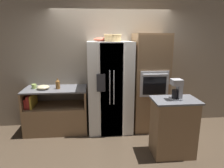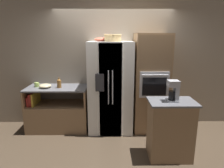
{
  "view_description": "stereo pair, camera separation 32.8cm",
  "coord_description": "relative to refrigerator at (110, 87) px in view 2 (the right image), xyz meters",
  "views": [
    {
      "loc": [
        -0.39,
        -3.88,
        1.97
      ],
      "look_at": [
        -0.03,
        -0.01,
        1.02
      ],
      "focal_mm": 32.0,
      "sensor_mm": 36.0,
      "label": 1
    },
    {
      "loc": [
        -0.07,
        -3.89,
        1.97
      ],
      "look_at": [
        -0.03,
        -0.01,
        1.02
      ],
      "focal_mm": 32.0,
      "sensor_mm": 36.0,
      "label": 2
    }
  ],
  "objects": [
    {
      "name": "coffee_maker",
      "position": [
        0.98,
        -1.04,
        0.23
      ],
      "size": [
        0.16,
        0.16,
        0.33
      ],
      "color": "#B2B2B7",
      "rests_on": "island_counter"
    },
    {
      "name": "wall_oven",
      "position": [
        0.83,
        0.02,
        0.08
      ],
      "size": [
        0.68,
        0.73,
        2.01
      ],
      "color": "#93704C",
      "rests_on": "ground_plane"
    },
    {
      "name": "island_counter",
      "position": [
        0.96,
        -1.02,
        -0.44
      ],
      "size": [
        0.73,
        0.5,
        0.98
      ],
      "color": "#93704C",
      "rests_on": "ground_plane"
    },
    {
      "name": "wicker_basket",
      "position": [
        0.05,
        -0.06,
        1.0
      ],
      "size": [
        0.34,
        0.34,
        0.14
      ],
      "color": "tan",
      "rests_on": "refrigerator"
    },
    {
      "name": "counter_left",
      "position": [
        -1.13,
        0.04,
        -0.59
      ],
      "size": [
        1.25,
        0.64,
        0.92
      ],
      "color": "#93704C",
      "rests_on": "ground_plane"
    },
    {
      "name": "refrigerator",
      "position": [
        0.0,
        0.0,
        0.0
      ],
      "size": [
        0.89,
        0.75,
        1.86
      ],
      "color": "white",
      "rests_on": "ground_plane"
    },
    {
      "name": "mug",
      "position": [
        -1.54,
        0.07,
        0.04
      ],
      "size": [
        0.12,
        0.09,
        0.09
      ],
      "color": "#B2D166",
      "rests_on": "counter_left"
    },
    {
      "name": "mixing_bowl",
      "position": [
        -1.34,
        -0.01,
        0.04
      ],
      "size": [
        0.24,
        0.24,
        0.08
      ],
      "color": "beige",
      "rests_on": "counter_left"
    },
    {
      "name": "bottle_tall",
      "position": [
        -1.05,
        0.0,
        0.1
      ],
      "size": [
        0.09,
        0.09,
        0.21
      ],
      "color": "brown",
      "rests_on": "counter_left"
    },
    {
      "name": "ground_plane",
      "position": [
        0.06,
        -0.08,
        -0.93
      ],
      "size": [
        20.0,
        20.0,
        0.0
      ],
      "primitive_type": "plane",
      "color": "#4C3D2D"
    },
    {
      "name": "wall_back",
      "position": [
        0.06,
        0.39,
        0.47
      ],
      "size": [
        12.0,
        0.06,
        2.8
      ],
      "color": "tan",
      "rests_on": "ground_plane"
    },
    {
      "name": "fruit_bowl",
      "position": [
        -0.18,
        0.07,
        0.97
      ],
      "size": [
        0.29,
        0.29,
        0.08
      ],
      "color": "#DB664C",
      "rests_on": "refrigerator"
    }
  ]
}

